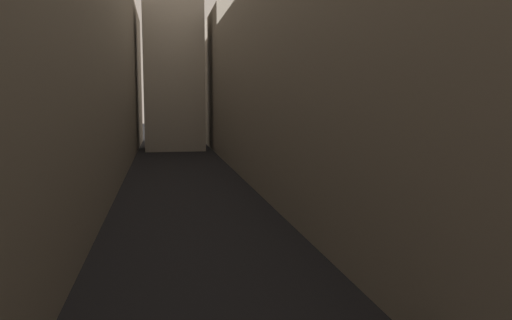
# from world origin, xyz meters

# --- Properties ---
(ground_plane) EXTENTS (264.00, 264.00, 0.00)m
(ground_plane) POSITION_xyz_m (0.00, 48.00, 0.00)
(ground_plane) COLOR black
(building_block_left) EXTENTS (12.52, 108.00, 21.78)m
(building_block_left) POSITION_xyz_m (-11.76, 50.00, 10.89)
(building_block_left) COLOR #756B5B
(building_block_left) RESTS_ON ground
(building_block_right) EXTENTS (13.15, 108.00, 20.51)m
(building_block_right) POSITION_xyz_m (12.08, 50.00, 10.25)
(building_block_right) COLOR gray
(building_block_right) RESTS_ON ground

